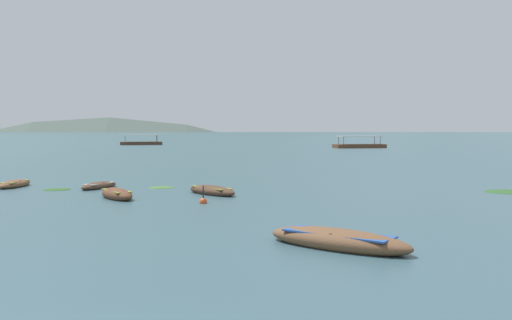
# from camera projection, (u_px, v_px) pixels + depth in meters

# --- Properties ---
(ground_plane) EXTENTS (6000.00, 6000.00, 0.00)m
(ground_plane) POSITION_uv_depth(u_px,v_px,m) (243.00, 132.00, 1505.02)
(ground_plane) COLOR #385660
(mountain_1) EXTENTS (1463.21, 1463.21, 550.88)m
(mountain_1) POSITION_uv_depth(u_px,v_px,m) (164.00, 40.00, 1681.84)
(mountain_1) COLOR #56665B
(mountain_1) RESTS_ON ground
(mountain_2) EXTENTS (580.42, 580.42, 227.51)m
(mountain_2) POSITION_uv_depth(u_px,v_px,m) (418.00, 94.00, 1712.83)
(mountain_2) COLOR slate
(mountain_2) RESTS_ON ground
(rowboat_0) EXTENTS (3.29, 3.65, 0.60)m
(rowboat_0) POSITION_uv_depth(u_px,v_px,m) (212.00, 191.00, 30.07)
(rowboat_0) COLOR #4C3323
(rowboat_0) RESTS_ON ground
(rowboat_1) EXTENTS (1.35, 3.40, 0.54)m
(rowboat_1) POSITION_uv_depth(u_px,v_px,m) (15.00, 184.00, 33.91)
(rowboat_1) COLOR brown
(rowboat_1) RESTS_ON ground
(rowboat_2) EXTENTS (4.49, 3.91, 0.70)m
(rowboat_2) POSITION_uv_depth(u_px,v_px,m) (338.00, 240.00, 16.37)
(rowboat_2) COLOR brown
(rowboat_2) RESTS_ON ground
(rowboat_5) EXTENTS (2.09, 3.20, 0.49)m
(rowboat_5) POSITION_uv_depth(u_px,v_px,m) (99.00, 186.00, 33.08)
(rowboat_5) COLOR #4C3323
(rowboat_5) RESTS_ON ground
(rowboat_6) EXTENTS (2.69, 3.38, 0.67)m
(rowboat_6) POSITION_uv_depth(u_px,v_px,m) (117.00, 194.00, 28.18)
(rowboat_6) COLOR brown
(rowboat_6) RESTS_ON ground
(ferry_0) EXTENTS (10.41, 5.34, 2.54)m
(ferry_0) POSITION_uv_depth(u_px,v_px,m) (359.00, 146.00, 108.92)
(ferry_0) COLOR brown
(ferry_0) RESTS_ON ground
(ferry_1) EXTENTS (10.26, 5.52, 2.54)m
(ferry_1) POSITION_uv_depth(u_px,v_px,m) (141.00, 143.00, 132.17)
(ferry_1) COLOR #4C3323
(ferry_1) RESTS_ON ground
(mooring_buoy) EXTENTS (0.36, 0.36, 0.95)m
(mooring_buoy) POSITION_uv_depth(u_px,v_px,m) (203.00, 201.00, 26.31)
(mooring_buoy) COLOR #DB4C1E
(mooring_buoy) RESTS_ON ground
(weed_patch_0) EXTENTS (1.98, 1.92, 0.14)m
(weed_patch_0) POSITION_uv_depth(u_px,v_px,m) (57.00, 190.00, 32.34)
(weed_patch_0) COLOR #2D5628
(weed_patch_0) RESTS_ON ground
(weed_patch_1) EXTENTS (3.61, 3.50, 0.14)m
(weed_patch_1) POSITION_uv_depth(u_px,v_px,m) (507.00, 192.00, 31.15)
(weed_patch_1) COLOR #2D5628
(weed_patch_1) RESTS_ON ground
(weed_patch_2) EXTENTS (1.78, 1.50, 0.14)m
(weed_patch_2) POSITION_uv_depth(u_px,v_px,m) (162.00, 188.00, 33.43)
(weed_patch_2) COLOR #477033
(weed_patch_2) RESTS_ON ground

